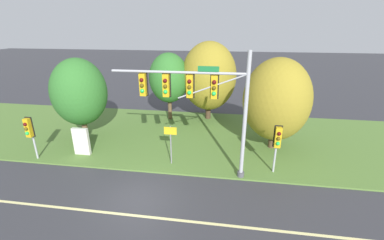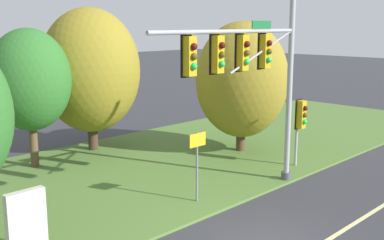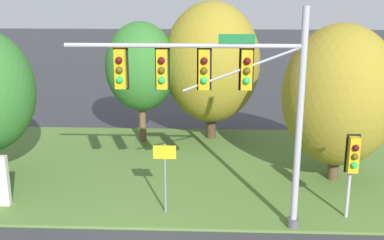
% 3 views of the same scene
% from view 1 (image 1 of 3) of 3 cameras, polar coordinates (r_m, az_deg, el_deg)
% --- Properties ---
extents(ground_plane, '(160.00, 160.00, 0.00)m').
position_cam_1_polar(ground_plane, '(14.13, -12.02, -16.78)').
color(ground_plane, '#333338').
extents(lane_stripe, '(36.00, 0.16, 0.01)m').
position_cam_1_polar(lane_stripe, '(13.27, -13.89, -19.78)').
color(lane_stripe, beige).
rests_on(lane_stripe, ground).
extents(grass_verge, '(48.00, 11.50, 0.10)m').
position_cam_1_polar(grass_verge, '(20.96, -4.38, -3.26)').
color(grass_verge, '#517533').
rests_on(grass_verge, ground).
extents(traffic_signal_mast, '(7.49, 0.49, 7.19)m').
position_cam_1_polar(traffic_signal_mast, '(13.80, 1.75, 5.14)').
color(traffic_signal_mast, '#9EA0A5').
rests_on(traffic_signal_mast, grass_verge).
extents(pedestrian_signal_near_kerb, '(0.46, 0.55, 3.02)m').
position_cam_1_polar(pedestrian_signal_near_kerb, '(15.44, 18.48, -4.24)').
color(pedestrian_signal_near_kerb, '#9EA0A5').
rests_on(pedestrian_signal_near_kerb, grass_verge).
extents(pedestrian_signal_further_along, '(0.46, 0.55, 2.93)m').
position_cam_1_polar(pedestrian_signal_further_along, '(19.21, -32.46, -1.89)').
color(pedestrian_signal_further_along, '#9EA0A5').
rests_on(pedestrian_signal_further_along, grass_verge).
extents(route_sign_post, '(0.79, 0.08, 2.55)m').
position_cam_1_polar(route_sign_post, '(15.97, -4.77, -4.31)').
color(route_sign_post, slate).
rests_on(route_sign_post, grass_verge).
extents(tree_nearest_road, '(3.95, 3.95, 6.19)m').
position_cam_1_polar(tree_nearest_road, '(20.59, -23.77, 5.67)').
color(tree_nearest_road, brown).
rests_on(tree_nearest_road, grass_verge).
extents(tree_left_of_mast, '(3.56, 3.56, 6.10)m').
position_cam_1_polar(tree_left_of_mast, '(23.34, -5.14, 9.25)').
color(tree_left_of_mast, brown).
rests_on(tree_left_of_mast, grass_verge).
extents(tree_behind_signpost, '(4.90, 4.90, 7.07)m').
position_cam_1_polar(tree_behind_signpost, '(23.40, 3.78, 9.65)').
color(tree_behind_signpost, '#423021').
rests_on(tree_behind_signpost, grass_verge).
extents(tree_mid_verge, '(4.54, 4.54, 6.40)m').
position_cam_1_polar(tree_mid_verge, '(18.40, 18.28, 4.27)').
color(tree_mid_verge, '#4C3823').
rests_on(tree_mid_verge, grass_verge).
extents(info_kiosk, '(1.10, 0.24, 1.90)m').
position_cam_1_polar(info_kiosk, '(18.91, -23.37, -4.41)').
color(info_kiosk, beige).
rests_on(info_kiosk, grass_verge).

